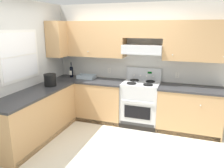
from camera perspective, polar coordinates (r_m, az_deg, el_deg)
The scene contains 9 objects.
ground_plane at distance 4.00m, azimuth -3.55°, elevation -16.46°, with size 7.04×7.04×0.00m, color beige.
wall_back at distance 4.81m, azimuth 7.77°, elevation 7.49°, with size 4.68×0.57×2.55m.
wall_left at distance 4.53m, azimuth -21.67°, elevation 4.44°, with size 0.47×4.00×2.55m.
counter_back_run at distance 4.82m, azimuth 4.30°, elevation -4.99°, with size 3.60×0.65×0.91m.
counter_left_run at distance 4.38m, azimuth -19.03°, elevation -7.82°, with size 0.63×1.91×0.91m.
stove at distance 4.77m, azimuth 7.31°, elevation -4.95°, with size 0.76×0.62×1.20m.
wine_bottle at distance 5.27m, azimuth -10.44°, elevation 3.26°, with size 0.08×0.08×0.35m.
bowl at distance 5.10m, azimuth -6.57°, elevation 1.74°, with size 0.39×0.25×0.08m.
bucket at distance 4.57m, azimuth -15.67°, elevation 1.07°, with size 0.25×0.25×0.24m.
Camera 1 is at (1.34, -3.16, 2.05)m, focal length 35.46 mm.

